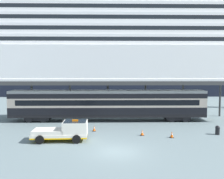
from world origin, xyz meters
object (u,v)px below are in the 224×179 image
(train_carriage, at_px, (108,104))
(traffic_cone_mid, at_px, (94,128))
(cruise_ship, at_px, (161,48))
(service_truck, at_px, (65,130))
(traffic_cone_near, at_px, (172,135))
(traffic_cone_far, at_px, (142,133))
(quay_bollard, at_px, (218,130))

(train_carriage, bearing_deg, traffic_cone_mid, -104.97)
(cruise_ship, distance_m, service_truck, 58.01)
(cruise_ship, bearing_deg, traffic_cone_mid, -110.61)
(cruise_ship, bearing_deg, traffic_cone_near, -101.45)
(traffic_cone_near, xyz_separation_m, traffic_cone_mid, (-7.92, 2.78, -0.01))
(service_truck, relative_size, traffic_cone_mid, 8.52)
(service_truck, xyz_separation_m, traffic_cone_far, (7.61, 1.73, -0.70))
(cruise_ship, xyz_separation_m, service_truck, (-20.90, -52.47, -13.25))
(traffic_cone_mid, bearing_deg, service_truck, -124.99)
(service_truck, relative_size, traffic_cone_near, 8.30)
(train_carriage, bearing_deg, traffic_cone_near, -52.93)
(service_truck, bearing_deg, traffic_cone_near, 4.60)
(service_truck, xyz_separation_m, traffic_cone_mid, (2.53, 3.62, -0.69))
(train_carriage, relative_size, traffic_cone_mid, 41.80)
(cruise_ship, xyz_separation_m, traffic_cone_far, (-13.29, -50.74, -13.95))
(train_carriage, height_order, traffic_cone_far, train_carriage)
(traffic_cone_mid, height_order, traffic_cone_far, traffic_cone_mid)
(traffic_cone_mid, bearing_deg, train_carriage, 75.03)
(train_carriage, bearing_deg, cruise_ship, 68.67)
(train_carriage, height_order, quay_bollard, train_carriage)
(train_carriage, bearing_deg, quay_bollard, -32.67)
(train_carriage, distance_m, traffic_cone_mid, 6.22)
(train_carriage, height_order, traffic_cone_near, train_carriage)
(traffic_cone_near, distance_m, traffic_cone_mid, 8.39)
(traffic_cone_far, relative_size, quay_bollard, 0.62)
(traffic_cone_mid, xyz_separation_m, quay_bollard, (13.03, -1.69, 0.21))
(traffic_cone_mid, distance_m, quay_bollard, 13.14)
(cruise_ship, xyz_separation_m, quay_bollard, (-5.34, -50.54, -13.73))
(traffic_cone_near, relative_size, traffic_cone_far, 1.06)
(service_truck, bearing_deg, cruise_ship, 68.28)
(cruise_ship, relative_size, traffic_cone_near, 255.55)
(cruise_ship, height_order, train_carriage, cruise_ship)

